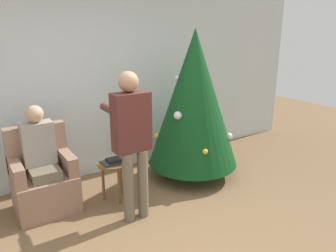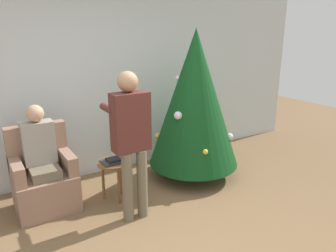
# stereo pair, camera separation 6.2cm
# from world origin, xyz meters

# --- Properties ---
(wall_back) EXTENTS (8.00, 0.06, 2.70)m
(wall_back) POSITION_xyz_m (0.00, 2.23, 1.35)
(wall_back) COLOR silver
(wall_back) RESTS_ON ground_plane
(christmas_tree) EXTENTS (1.27, 1.27, 2.10)m
(christmas_tree) POSITION_xyz_m (1.25, 1.37, 1.15)
(christmas_tree) COLOR brown
(christmas_tree) RESTS_ON ground_plane
(armchair) EXTENTS (0.68, 0.61, 1.00)m
(armchair) POSITION_xyz_m (-0.80, 1.59, 0.36)
(armchair) COLOR #93705B
(armchair) RESTS_ON ground_plane
(person_seated) EXTENTS (0.36, 0.46, 1.26)m
(person_seated) POSITION_xyz_m (-0.80, 1.56, 0.69)
(person_seated) COLOR #6B604C
(person_seated) RESTS_ON ground_plane
(person_standing) EXTENTS (0.42, 0.57, 1.67)m
(person_standing) POSITION_xyz_m (0.02, 0.85, 1.00)
(person_standing) COLOR #6B604C
(person_standing) RESTS_ON ground_plane
(side_stool) EXTENTS (0.40, 0.40, 0.50)m
(side_stool) POSITION_xyz_m (-0.01, 1.32, 0.42)
(side_stool) COLOR brown
(side_stool) RESTS_ON ground_plane
(laptop) EXTENTS (0.28, 0.22, 0.02)m
(laptop) POSITION_xyz_m (-0.01, 1.32, 0.51)
(laptop) COLOR #38383D
(laptop) RESTS_ON side_stool
(book) EXTENTS (0.16, 0.16, 0.02)m
(book) POSITION_xyz_m (-0.01, 1.32, 0.54)
(book) COLOR black
(book) RESTS_ON laptop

